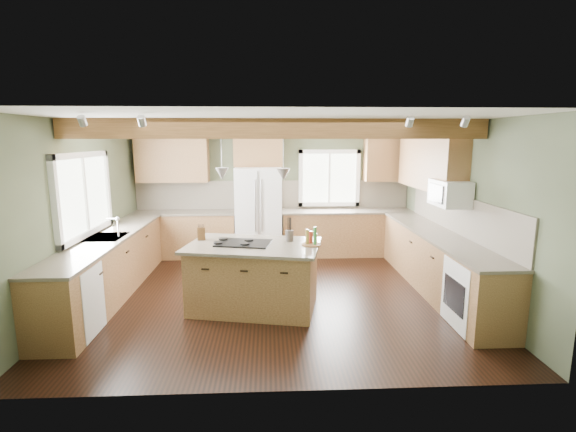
{
  "coord_description": "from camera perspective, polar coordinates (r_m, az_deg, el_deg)",
  "views": [
    {
      "loc": [
        -0.11,
        -6.06,
        2.34
      ],
      "look_at": [
        0.2,
        0.3,
        1.16
      ],
      "focal_mm": 26.0,
      "sensor_mm": 36.0,
      "label": 1
    }
  ],
  "objects": [
    {
      "name": "floor",
      "position": [
        6.49,
        -1.64,
        -10.65
      ],
      "size": [
        5.6,
        5.6,
        0.0
      ],
      "primitive_type": "plane",
      "color": "black",
      "rests_on": "ground"
    },
    {
      "name": "ceiling",
      "position": [
        6.06,
        -1.77,
        12.94
      ],
      "size": [
        5.6,
        5.6,
        0.0
      ],
      "primitive_type": "plane",
      "rotation": [
        3.14,
        0.0,
        0.0
      ],
      "color": "silver",
      "rests_on": "wall_back"
    },
    {
      "name": "wall_back",
      "position": [
        8.62,
        -2.01,
        3.54
      ],
      "size": [
        5.6,
        0.0,
        5.6
      ],
      "primitive_type": "plane",
      "rotation": [
        1.57,
        0.0,
        0.0
      ],
      "color": "#444D36",
      "rests_on": "ground"
    },
    {
      "name": "wall_left",
      "position": [
        6.71,
        -26.37,
        0.47
      ],
      "size": [
        0.0,
        5.0,
        5.0
      ],
      "primitive_type": "plane",
      "rotation": [
        1.57,
        0.0,
        1.57
      ],
      "color": "#444D36",
      "rests_on": "ground"
    },
    {
      "name": "wall_right",
      "position": [
        6.8,
        22.63,
        0.87
      ],
      "size": [
        0.0,
        5.0,
        5.0
      ],
      "primitive_type": "plane",
      "rotation": [
        1.57,
        0.0,
        -1.57
      ],
      "color": "#444D36",
      "rests_on": "ground"
    },
    {
      "name": "ceiling_beam",
      "position": [
        5.57,
        -1.67,
        11.83
      ],
      "size": [
        5.55,
        0.26,
        0.26
      ],
      "primitive_type": "cube",
      "color": "#4D3016",
      "rests_on": "ceiling"
    },
    {
      "name": "soffit_trim",
      "position": [
        8.46,
        -2.05,
        11.82
      ],
      "size": [
        5.55,
        0.2,
        0.1
      ],
      "primitive_type": "cube",
      "color": "#4D3016",
      "rests_on": "ceiling"
    },
    {
      "name": "backsplash_back",
      "position": [
        8.61,
        -2.0,
        2.93
      ],
      "size": [
        5.58,
        0.03,
        0.58
      ],
      "primitive_type": "cube",
      "color": "brown",
      "rests_on": "wall_back"
    },
    {
      "name": "backsplash_right",
      "position": [
        6.85,
        22.29,
        0.2
      ],
      "size": [
        0.03,
        3.7,
        0.58
      ],
      "primitive_type": "cube",
      "color": "brown",
      "rests_on": "wall_right"
    },
    {
      "name": "base_cab_back_left",
      "position": [
        8.64,
        -13.92,
        -2.55
      ],
      "size": [
        2.02,
        0.6,
        0.88
      ],
      "primitive_type": "cube",
      "color": "brown",
      "rests_on": "floor"
    },
    {
      "name": "counter_back_left",
      "position": [
        8.55,
        -14.05,
        0.46
      ],
      "size": [
        2.06,
        0.64,
        0.04
      ],
      "primitive_type": "cube",
      "color": "#4D4538",
      "rests_on": "base_cab_back_left"
    },
    {
      "name": "base_cab_back_right",
      "position": [
        8.62,
        8.02,
        -2.36
      ],
      "size": [
        2.62,
        0.6,
        0.88
      ],
      "primitive_type": "cube",
      "color": "brown",
      "rests_on": "floor"
    },
    {
      "name": "counter_back_right",
      "position": [
        8.53,
        8.1,
        0.65
      ],
      "size": [
        2.66,
        0.64,
        0.04
      ],
      "primitive_type": "cube",
      "color": "#4D4538",
      "rests_on": "base_cab_back_right"
    },
    {
      "name": "base_cab_left",
      "position": [
        6.83,
        -23.29,
        -6.55
      ],
      "size": [
        0.6,
        3.7,
        0.88
      ],
      "primitive_type": "cube",
      "color": "brown",
      "rests_on": "floor"
    },
    {
      "name": "counter_left",
      "position": [
        6.71,
        -23.58,
        -2.79
      ],
      "size": [
        0.64,
        3.74,
        0.04
      ],
      "primitive_type": "cube",
      "color": "#4D4538",
      "rests_on": "base_cab_left"
    },
    {
      "name": "base_cab_right",
      "position": [
        6.9,
        19.69,
        -6.12
      ],
      "size": [
        0.6,
        3.7,
        0.88
      ],
      "primitive_type": "cube",
      "color": "brown",
      "rests_on": "floor"
    },
    {
      "name": "counter_right",
      "position": [
        6.79,
        19.93,
        -2.39
      ],
      "size": [
        0.64,
        3.74,
        0.04
      ],
      "primitive_type": "cube",
      "color": "#4D4538",
      "rests_on": "base_cab_right"
    },
    {
      "name": "upper_cab_back_left",
      "position": [
        8.6,
        -15.52,
        7.5
      ],
      "size": [
        1.4,
        0.35,
        0.9
      ],
      "primitive_type": "cube",
      "color": "brown",
      "rests_on": "wall_back"
    },
    {
      "name": "upper_cab_over_fridge",
      "position": [
        8.38,
        -4.1,
        9.15
      ],
      "size": [
        0.96,
        0.35,
        0.7
      ],
      "primitive_type": "cube",
      "color": "brown",
      "rests_on": "wall_back"
    },
    {
      "name": "upper_cab_right",
      "position": [
        7.48,
        18.83,
        6.94
      ],
      "size": [
        0.35,
        2.2,
        0.9
      ],
      "primitive_type": "cube",
      "color": "brown",
      "rests_on": "wall_right"
    },
    {
      "name": "upper_cab_back_corner",
      "position": [
        8.73,
        13.4,
        7.63
      ],
      "size": [
        0.9,
        0.35,
        0.9
      ],
      "primitive_type": "cube",
      "color": "brown",
      "rests_on": "wall_back"
    },
    {
      "name": "window_left",
      "position": [
        6.71,
        -26.21,
        2.65
      ],
      "size": [
        0.04,
        1.6,
        1.05
      ],
      "primitive_type": "cube",
      "color": "white",
      "rests_on": "wall_left"
    },
    {
      "name": "window_back",
      "position": [
        8.66,
        5.65,
        5.19
      ],
      "size": [
        1.1,
        0.04,
        1.0
      ],
      "primitive_type": "cube",
      "color": "white",
      "rests_on": "wall_back"
    },
    {
      "name": "sink",
      "position": [
        6.71,
        -23.58,
        -2.75
      ],
      "size": [
        0.5,
        0.65,
        0.03
      ],
      "primitive_type": "cube",
      "color": "#262628",
      "rests_on": "counter_left"
    },
    {
      "name": "faucet",
      "position": [
        6.62,
        -22.21,
        -1.54
      ],
      "size": [
        0.02,
        0.02,
        0.28
      ],
      "primitive_type": "cylinder",
      "color": "#B2B2B7",
      "rests_on": "sink"
    },
    {
      "name": "dishwasher",
      "position": [
        5.69,
        -27.78,
        -10.36
      ],
      "size": [
        0.6,
        0.6,
        0.84
      ],
      "primitive_type": "cube",
      "color": "white",
      "rests_on": "floor"
    },
    {
      "name": "oven",
      "position": [
        5.78,
        24.5,
        -9.77
      ],
      "size": [
        0.6,
        0.72,
        0.84
      ],
      "primitive_type": "cube",
      "color": "white",
      "rests_on": "floor"
    },
    {
      "name": "microwave",
      "position": [
        6.62,
        21.24,
        2.93
      ],
      "size": [
        0.4,
        0.7,
        0.38
      ],
      "primitive_type": "cube",
      "color": "white",
      "rests_on": "wall_right"
    },
    {
      "name": "pendant_left",
      "position": [
        5.7,
        -9.01,
        5.73
      ],
      "size": [
        0.18,
        0.18,
        0.16
      ],
      "primitive_type": "cone",
      "rotation": [
        3.14,
        0.0,
        0.0
      ],
      "color": "#B2B2B7",
      "rests_on": "ceiling"
    },
    {
      "name": "pendant_right",
      "position": [
        5.5,
        -0.64,
        5.7
      ],
      "size": [
        0.18,
        0.18,
        0.16
      ],
      "primitive_type": "cone",
      "rotation": [
        3.14,
        0.0,
        0.0
      ],
      "color": "#B2B2B7",
      "rests_on": "ceiling"
    },
    {
      "name": "refrigerator",
      "position": [
        8.3,
        -4.02,
        0.46
      ],
      "size": [
        0.9,
        0.74,
        1.8
      ],
      "primitive_type": "cube",
      "color": "silver",
      "rests_on": "floor"
    },
    {
      "name": "island",
      "position": [
        5.88,
        -4.68,
        -8.39
      ],
      "size": [
        1.84,
        1.33,
        0.88
      ],
      "primitive_type": "cube",
      "rotation": [
        0.0,
        0.0,
        -0.2
      ],
      "color": "brown",
      "rests_on": "floor"
    },
    {
      "name": "island_top",
      "position": [
        5.75,
        -4.75,
        -4.05
      ],
      "size": [
        1.97,
        1.47,
        0.04
      ],
      "primitive_type": "cube",
      "rotation": [
        0.0,
        0.0,
        -0.2
      ],
      "color": "#4D4538",
      "rests_on": "island"
    },
    {
      "name": "cooktop",
      "position": [
        5.78,
        -6.1,
        -3.7
      ],
      "size": [
        0.81,
        0.62,
        0.02
      ],
      "primitive_type": "cube",
      "rotation": [
        0.0,
        0.0,
        -0.2
      ],
      "color": "black",
      "rests_on": "island_top"
    },
    {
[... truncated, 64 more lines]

